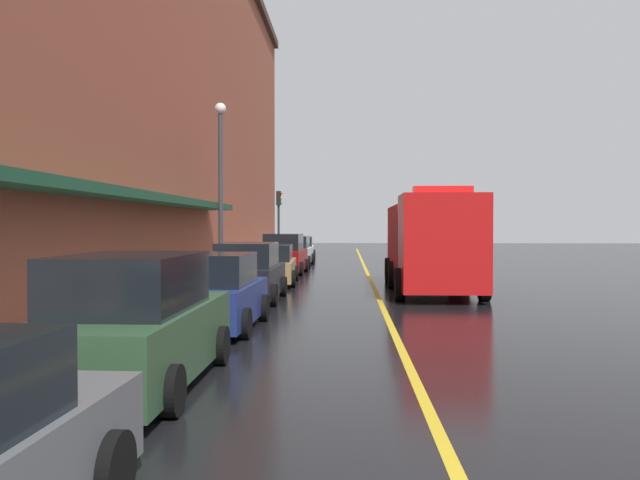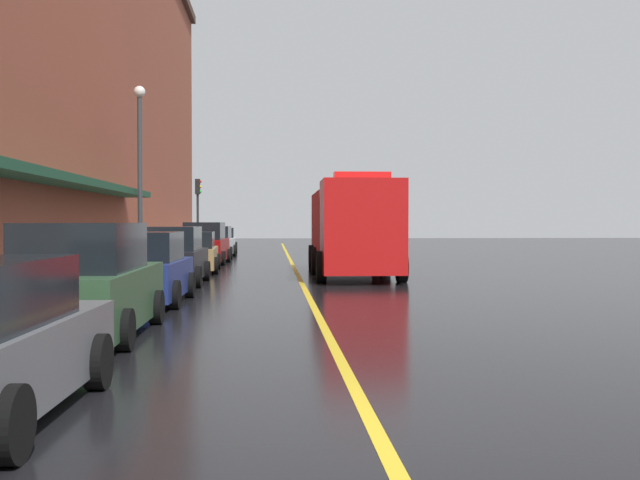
# 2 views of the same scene
# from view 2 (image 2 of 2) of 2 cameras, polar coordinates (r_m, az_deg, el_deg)

# --- Properties ---
(ground_plane) EXTENTS (112.00, 112.00, 0.00)m
(ground_plane) POSITION_cam_2_polar(r_m,az_deg,el_deg) (31.86, -1.96, -2.08)
(ground_plane) COLOR black
(sidewalk_left) EXTENTS (2.40, 70.00, 0.15)m
(sidewalk_left) POSITION_cam_2_polar(r_m,az_deg,el_deg) (32.27, -13.04, -1.93)
(sidewalk_left) COLOR gray
(sidewalk_left) RESTS_ON ground
(lane_center_stripe) EXTENTS (0.16, 70.00, 0.01)m
(lane_center_stripe) POSITION_cam_2_polar(r_m,az_deg,el_deg) (31.86, -1.96, -2.07)
(lane_center_stripe) COLOR gold
(lane_center_stripe) RESTS_ON ground
(parked_car_1) EXTENTS (2.07, 4.85, 1.90)m
(parked_car_1) POSITION_cam_2_polar(r_m,az_deg,el_deg) (13.21, -17.10, -3.19)
(parked_car_1) COLOR #2D5133
(parked_car_1) RESTS_ON ground
(parked_car_2) EXTENTS (2.04, 4.15, 1.68)m
(parked_car_2) POSITION_cam_2_polar(r_m,az_deg,el_deg) (18.31, -12.96, -2.20)
(parked_car_2) COLOR navy
(parked_car_2) RESTS_ON ground
(parked_car_3) EXTENTS (2.07, 4.33, 1.77)m
(parked_car_3) POSITION_cam_2_polar(r_m,az_deg,el_deg) (23.72, -11.01, -1.29)
(parked_car_3) COLOR black
(parked_car_3) RESTS_ON ground
(parked_car_4) EXTENTS (2.13, 4.66, 1.54)m
(parked_car_4) POSITION_cam_2_polar(r_m,az_deg,el_deg) (29.40, -9.51, -0.96)
(parked_car_4) COLOR #A5844C
(parked_car_4) RESTS_ON ground
(parked_car_5) EXTENTS (2.17, 4.18, 1.89)m
(parked_car_5) POSITION_cam_2_polar(r_m,az_deg,el_deg) (34.83, -8.60, -0.35)
(parked_car_5) COLOR maroon
(parked_car_5) RESTS_ON ground
(parked_car_6) EXTENTS (2.12, 4.76, 1.68)m
(parked_car_6) POSITION_cam_2_polar(r_m,az_deg,el_deg) (40.81, -7.90, -0.22)
(parked_car_6) COLOR silver
(parked_car_6) RESTS_ON ground
(parked_car_7) EXTENTS (2.08, 4.88, 1.55)m
(parked_car_7) POSITION_cam_2_polar(r_m,az_deg,el_deg) (46.75, -7.42, -0.08)
(parked_car_7) COLOR silver
(parked_car_7) RESTS_ON ground
(fire_truck) EXTENTS (2.93, 8.87, 3.47)m
(fire_truck) POSITION_cam_2_polar(r_m,az_deg,el_deg) (27.06, 2.43, 0.82)
(fire_truck) COLOR red
(fire_truck) RESTS_ON ground
(parking_meter_0) EXTENTS (0.14, 0.18, 1.33)m
(parking_meter_0) POSITION_cam_2_polar(r_m,az_deg,el_deg) (47.33, -9.01, 0.32)
(parking_meter_0) COLOR #4C4C51
(parking_meter_0) RESTS_ON sidewalk_left
(street_lamp_left) EXTENTS (0.44, 0.44, 6.94)m
(street_lamp_left) POSITION_cam_2_polar(r_m,az_deg,el_deg) (29.99, -13.33, 6.08)
(street_lamp_left) COLOR #33383D
(street_lamp_left) RESTS_ON sidewalk_left
(traffic_light_near) EXTENTS (0.38, 0.36, 4.30)m
(traffic_light_near) POSITION_cam_2_polar(r_m,az_deg,el_deg) (45.76, -9.13, 2.91)
(traffic_light_near) COLOR #232326
(traffic_light_near) RESTS_ON sidewalk_left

